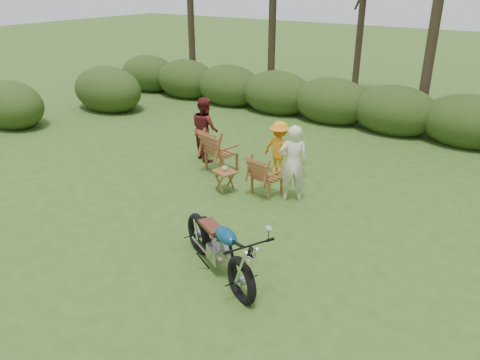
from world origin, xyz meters
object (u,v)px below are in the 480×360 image
Objects in this scene: motorcycle at (219,271)px; cup at (225,168)px; adult_b at (206,158)px; lawn_chair_right at (266,194)px; lawn_chair_left at (222,170)px; child at (278,175)px; adult_a at (291,199)px; side_table at (225,181)px.

cup is (-1.68, 2.49, 0.53)m from motorcycle.
cup is at bearing 167.82° from adult_b.
adult_b is at bearing 139.67° from cup.
cup reaches higher than lawn_chair_right.
adult_b reaches higher than motorcycle.
lawn_chair_left is 0.66× the size of adult_b.
lawn_chair_left is at bearing 26.91° from child.
adult_b is (-2.39, 0.95, 0.00)m from lawn_chair_right.
cup is at bearing 140.47° from lawn_chair_left.
lawn_chair_right is at bearing -173.49° from adult_b.
lawn_chair_right is at bearing 133.71° from motorcycle.
adult_a is 1.01× the size of adult_b.
adult_b reaches higher than side_table.
child is at bearing -149.27° from adult_b.
adult_b is at bearing 7.60° from child.
lawn_chair_right is at bearing 28.06° from side_table.
lawn_chair_left is at bearing 129.92° from cup.
adult_a reaches higher than lawn_chair_left.
child is at bearing 71.55° from side_table.
child is at bearing -81.60° from adult_a.
side_table is (-1.66, 2.46, 0.24)m from motorcycle.
motorcycle reaches higher than side_table.
motorcycle is 4.29× the size of side_table.
adult_a is 1.29m from child.
adult_b is 2.08m from child.
motorcycle is at bearing 111.63° from child.
adult_a is (0.56, 0.08, 0.00)m from lawn_chair_right.
cup is 0.07× the size of adult_b.
motorcycle is 2.02× the size of lawn_chair_left.
lawn_chair_left is 2.18m from adult_a.
cup is (-0.81, -0.39, 0.53)m from lawn_chair_right.
lawn_chair_right is 0.68× the size of child.
adult_a is at bearing 18.95° from cup.
lawn_chair_right is at bearing -25.40° from adult_a.
lawn_chair_right is 0.85× the size of lawn_chair_left.
lawn_chair_right is 2.57m from adult_b.
motorcycle is 1.61× the size of child.
lawn_chair_right is 0.56× the size of adult_b.
child is (0.49, 1.46, -0.24)m from side_table.
motorcycle is 1.31× the size of adult_a.
lawn_chair_left is 0.80× the size of child.
lawn_chair_left is 2.13× the size of side_table.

